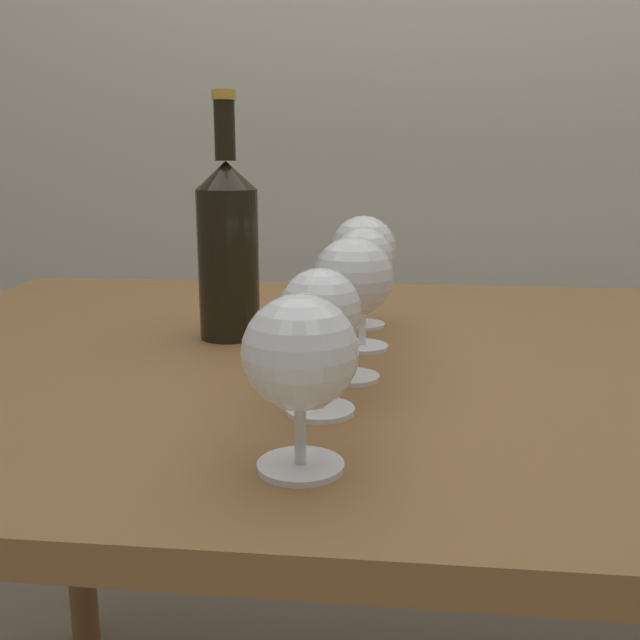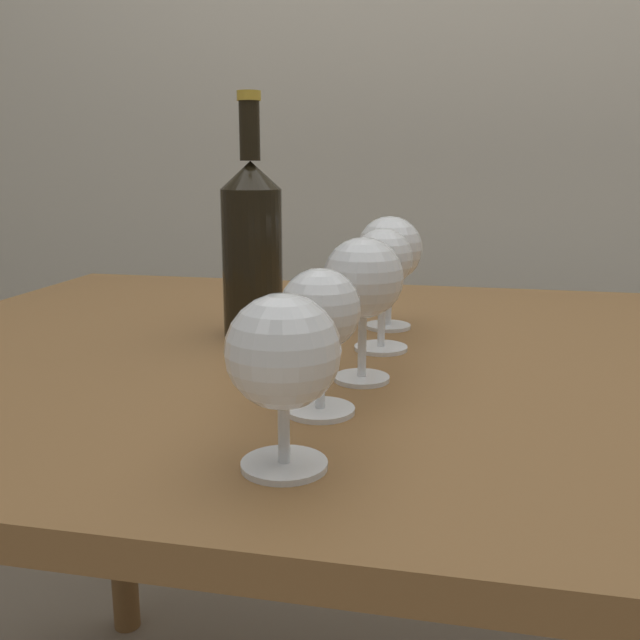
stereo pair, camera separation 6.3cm
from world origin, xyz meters
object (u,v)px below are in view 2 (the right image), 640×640
wine_glass_merlot (363,281)px  wine_bottle (252,245)px  wine_glass_port (382,264)px  wine_glass_cabernet (283,355)px  wine_glass_pinot (320,313)px  wine_glass_white (390,251)px

wine_glass_merlot → wine_bottle: size_ratio=0.49×
wine_glass_merlot → wine_glass_port: bearing=88.1°
wine_glass_merlot → wine_bottle: (-0.17, 0.17, 0.01)m
wine_glass_cabernet → wine_glass_merlot: (0.02, 0.23, 0.02)m
wine_glass_pinot → wine_glass_white: (0.02, 0.35, 0.01)m
wine_glass_pinot → wine_bottle: 0.31m
wine_glass_merlot → wine_glass_port: 0.12m
wine_glass_merlot → wine_glass_cabernet: bearing=-96.0°
wine_glass_pinot → wine_glass_merlot: (0.02, 0.10, 0.01)m
wine_glass_pinot → wine_glass_merlot: 0.11m
wine_glass_cabernet → wine_bottle: (-0.15, 0.39, 0.03)m
wine_glass_white → wine_bottle: 0.19m
wine_glass_cabernet → wine_glass_merlot: 0.23m
wine_glass_cabernet → wine_glass_port: wine_glass_port is taller
wine_glass_merlot → wine_bottle: bearing=135.7°
wine_glass_port → wine_glass_white: (-0.01, 0.12, 0.00)m
wine_glass_cabernet → wine_glass_white: 0.47m
wine_glass_white → wine_glass_cabernet: bearing=-92.8°
wine_glass_pinot → wine_glass_cabernet: bearing=-90.6°
wine_glass_cabernet → wine_glass_port: (0.03, 0.35, 0.02)m
wine_bottle → wine_glass_white: bearing=25.1°
wine_glass_pinot → wine_bottle: size_ratio=0.43×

